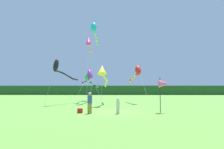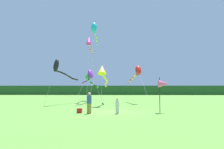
# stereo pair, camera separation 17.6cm
# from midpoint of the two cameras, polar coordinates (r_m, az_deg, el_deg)

# --- Properties ---
(ground_plane) EXTENTS (120.00, 120.00, 0.00)m
(ground_plane) POSITION_cam_midpoint_polar(r_m,az_deg,el_deg) (18.30, -0.57, -10.65)
(ground_plane) COLOR #5B9338
(distant_treeline) EXTENTS (108.00, 3.39, 2.86)m
(distant_treeline) POSITION_cam_midpoint_polar(r_m,az_deg,el_deg) (63.17, 0.46, -4.51)
(distant_treeline) COLOR #234C23
(distant_treeline) RESTS_ON ground
(person_adult) EXTENTS (0.40, 0.40, 1.80)m
(person_adult) POSITION_cam_midpoint_polar(r_m,az_deg,el_deg) (17.06, -6.67, -7.74)
(person_adult) COLOR olive
(person_adult) RESTS_ON ground
(person_child) EXTENTS (0.29, 0.29, 1.34)m
(person_child) POSITION_cam_midpoint_polar(r_m,az_deg,el_deg) (16.82, 1.40, -8.69)
(person_child) COLOR silver
(person_child) RESTS_ON ground
(cooler_box) EXTENTS (0.44, 0.33, 0.40)m
(cooler_box) POSITION_cam_midpoint_polar(r_m,az_deg,el_deg) (17.66, -9.41, -10.19)
(cooler_box) COLOR red
(cooler_box) RESTS_ON ground
(banner_flag_pole) EXTENTS (0.90, 0.70, 3.09)m
(banner_flag_pole) POSITION_cam_midpoint_polar(r_m,az_deg,el_deg) (18.06, 14.34, -2.66)
(banner_flag_pole) COLOR black
(banner_flag_pole) RESTS_ON ground
(kite_red) EXTENTS (2.23, 7.86, 5.45)m
(kite_red) POSITION_cam_midpoint_polar(r_m,az_deg,el_deg) (27.93, 7.04, 0.87)
(kite_red) COLOR #B2B2B2
(kite_red) RESTS_ON ground
(kite_yellow) EXTENTS (1.11, 8.37, 5.03)m
(kite_yellow) POSITION_cam_midpoint_polar(r_m,az_deg,el_deg) (24.23, -2.86, 0.71)
(kite_yellow) COLOR #B2B2B2
(kite_yellow) RESTS_ON ground
(kite_green) EXTENTS (2.94, 8.32, 5.03)m
(kite_green) POSITION_cam_midpoint_polar(r_m,az_deg,el_deg) (34.13, -6.87, -0.94)
(kite_green) COLOR #B2B2B2
(kite_green) RESTS_ON ground
(kite_black) EXTENTS (2.87, 5.83, 5.87)m
(kite_black) POSITION_cam_midpoint_polar(r_m,az_deg,el_deg) (26.19, -15.26, 1.90)
(kite_black) COLOR #B2B2B2
(kite_black) RESTS_ON ground
(kite_cyan) EXTENTS (0.88, 9.42, 11.73)m
(kite_cyan) POSITION_cam_midpoint_polar(r_m,az_deg,el_deg) (29.77, -5.30, 12.81)
(kite_cyan) COLOR #B2B2B2
(kite_cyan) RESTS_ON ground
(kite_magenta) EXTENTS (0.87, 8.60, 10.29)m
(kite_magenta) POSITION_cam_midpoint_polar(r_m,az_deg,el_deg) (31.61, -6.81, 9.26)
(kite_magenta) COLOR #B2B2B2
(kite_magenta) RESTS_ON ground
(kite_purple) EXTENTS (4.22, 5.69, 5.33)m
(kite_purple) POSITION_cam_midpoint_polar(r_m,az_deg,el_deg) (33.46, -6.56, -0.14)
(kite_purple) COLOR #B2B2B2
(kite_purple) RESTS_ON ground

